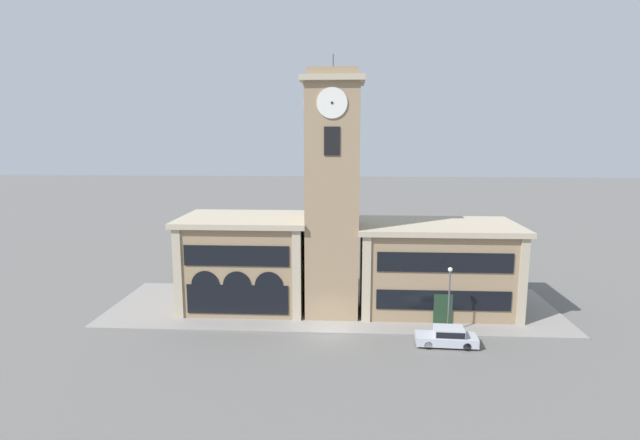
# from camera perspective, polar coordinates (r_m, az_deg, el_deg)

# --- Properties ---
(ground_plane) EXTENTS (300.00, 300.00, 0.00)m
(ground_plane) POSITION_cam_1_polar(r_m,az_deg,el_deg) (39.56, 1.16, -12.96)
(ground_plane) COLOR #605E5B
(sidewalk_kerb) EXTENTS (39.18, 12.10, 0.15)m
(sidewalk_kerb) POSITION_cam_1_polar(r_m,az_deg,el_deg) (45.17, 1.44, -9.92)
(sidewalk_kerb) COLOR gray
(sidewalk_kerb) RESTS_ON ground_plane
(clock_tower) EXTENTS (5.06, 5.06, 21.58)m
(clock_tower) POSITION_cam_1_polar(r_m,az_deg,el_deg) (41.51, 1.44, 2.78)
(clock_tower) COLOR #937A5B
(clock_tower) RESTS_ON ground_plane
(town_hall_left_wing) EXTENTS (11.24, 8.27, 8.15)m
(town_hall_left_wing) POSITION_cam_1_polar(r_m,az_deg,el_deg) (45.09, -8.46, -4.71)
(town_hall_left_wing) COLOR #937A5B
(town_hall_left_wing) RESTS_ON ground_plane
(town_hall_right_wing) EXTENTS (13.81, 8.27, 7.71)m
(town_hall_right_wing) POSITION_cam_1_polar(r_m,az_deg,el_deg) (44.93, 13.11, -5.20)
(town_hall_right_wing) COLOR #937A5B
(town_hall_right_wing) RESTS_ON ground_plane
(parked_car_near) EXTENTS (4.49, 1.95, 1.38)m
(parked_car_near) POSITION_cam_1_polar(r_m,az_deg,el_deg) (38.55, 14.34, -12.75)
(parked_car_near) COLOR #B2B7C1
(parked_car_near) RESTS_ON ground_plane
(street_lamp) EXTENTS (0.36, 0.36, 5.18)m
(street_lamp) POSITION_cam_1_polar(r_m,az_deg,el_deg) (39.72, 14.57, -7.66)
(street_lamp) COLOR #4C4C51
(street_lamp) RESTS_ON sidewalk_kerb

